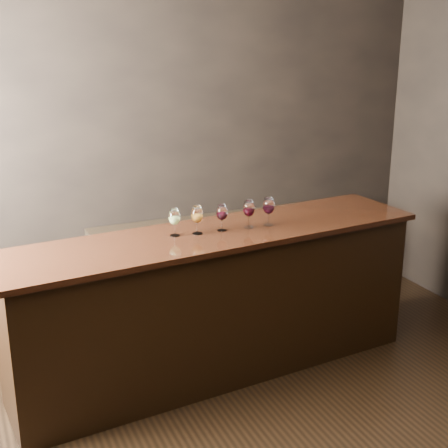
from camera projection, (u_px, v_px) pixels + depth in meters
name	position (u px, v px, depth m)	size (l,w,h in m)	color
room_shell	(236.00, 153.00, 3.23)	(5.02, 4.52, 2.81)	black
bar_counter	(216.00, 305.00, 4.50)	(2.97, 0.64, 1.04)	black
bar_top	(216.00, 235.00, 4.34)	(3.07, 0.71, 0.04)	black
back_bar_shelf	(221.00, 263.00, 5.60)	(2.31, 0.40, 0.83)	black
glass_white	(174.00, 218.00, 4.21)	(0.08, 0.08, 0.19)	white
glass_amber	(197.00, 215.00, 4.25)	(0.08, 0.08, 0.20)	white
glass_red_a	(222.00, 213.00, 4.32)	(0.08, 0.08, 0.19)	white
glass_red_b	(249.00, 209.00, 4.39)	(0.08, 0.08, 0.20)	white
glass_red_c	(269.00, 207.00, 4.44)	(0.09, 0.09, 0.20)	white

